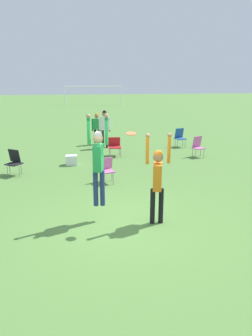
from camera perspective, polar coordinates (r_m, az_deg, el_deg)
name	(u,v)px	position (r m, az deg, el deg)	size (l,w,h in m)	color
ground_plane	(126,223)	(8.20, 0.09, -9.51)	(120.00, 120.00, 0.00)	#56843D
person_jumping	(98,158)	(7.85, -4.84, 1.76)	(0.52, 0.41, 2.27)	navy
person_defending	(158,176)	(7.80, 5.52, -1.48)	(0.62, 0.50, 2.24)	black
frisbee	(131,134)	(7.53, 0.87, 6.02)	(0.23, 0.23, 0.05)	#E04C23
camping_chair_0	(180,136)	(17.01, 9.36, 5.49)	(0.60, 0.65, 0.94)	gray
camping_chair_1	(106,168)	(11.10, -3.48, -0.03)	(0.61, 0.66, 0.83)	gray
camping_chair_2	(198,145)	(15.00, 12.40, 3.92)	(0.57, 0.63, 0.92)	gray
camping_chair_3	(14,160)	(12.58, -18.90, 1.27)	(0.67, 0.74, 0.93)	gray
camping_chair_4	(115,145)	(14.86, -2.01, 4.01)	(0.58, 0.62, 0.83)	gray
person_spectator_near	(105,125)	(16.45, -3.74, 7.47)	(0.60, 0.25, 1.88)	#2D2D38
person_spectator_far	(97,126)	(17.39, -5.11, 7.32)	(0.57, 0.22, 1.64)	black
cooler_box	(71,160)	(13.51, -9.48, 1.36)	(0.47, 0.39, 0.40)	white
soccer_goal	(93,90)	(41.87, -5.75, 13.35)	(7.10, 0.10, 2.35)	white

